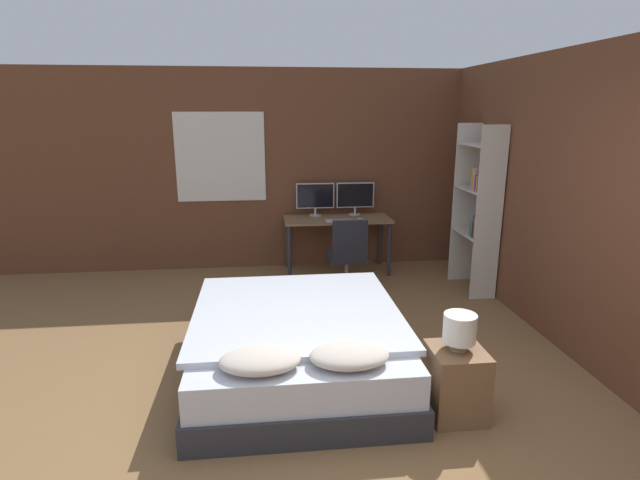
% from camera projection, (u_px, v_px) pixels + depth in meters
% --- Properties ---
extents(ground_plane, '(20.00, 20.00, 0.00)m').
position_uv_depth(ground_plane, '(392.00, 468.00, 3.10)').
color(ground_plane, brown).
extents(wall_back, '(12.00, 0.08, 2.70)m').
position_uv_depth(wall_back, '(316.00, 170.00, 6.88)').
color(wall_back, brown).
rests_on(wall_back, ground_plane).
extents(wall_side_right, '(0.06, 12.00, 2.70)m').
position_uv_depth(wall_side_right, '(574.00, 204.00, 4.42)').
color(wall_side_right, brown).
rests_on(wall_side_right, ground_plane).
extents(bed, '(1.72, 2.07, 0.61)m').
position_uv_depth(bed, '(298.00, 343.00, 4.17)').
color(bed, '#2D2D33').
rests_on(bed, ground_plane).
extents(nightstand, '(0.38, 0.41, 0.52)m').
position_uv_depth(nightstand, '(456.00, 383.00, 3.59)').
color(nightstand, brown).
rests_on(nightstand, ground_plane).
extents(bedside_lamp, '(0.23, 0.23, 0.27)m').
position_uv_depth(bedside_lamp, '(460.00, 328.00, 3.48)').
color(bedside_lamp, gray).
rests_on(bedside_lamp, nightstand).
extents(desk, '(1.43, 0.61, 0.75)m').
position_uv_depth(desk, '(337.00, 225.00, 6.72)').
color(desk, '#846042').
rests_on(desk, ground_plane).
extents(monitor_left, '(0.52, 0.16, 0.45)m').
position_uv_depth(monitor_left, '(315.00, 197.00, 6.80)').
color(monitor_left, '#B7B7BC').
rests_on(monitor_left, desk).
extents(monitor_right, '(0.52, 0.16, 0.45)m').
position_uv_depth(monitor_right, '(355.00, 196.00, 6.86)').
color(monitor_right, '#B7B7BC').
rests_on(monitor_right, desk).
extents(keyboard, '(0.36, 0.13, 0.02)m').
position_uv_depth(keyboard, '(340.00, 221.00, 6.51)').
color(keyboard, '#B7B7BC').
rests_on(keyboard, desk).
extents(computer_mouse, '(0.07, 0.05, 0.04)m').
position_uv_depth(computer_mouse, '(360.00, 219.00, 6.53)').
color(computer_mouse, '#B7B7BC').
rests_on(computer_mouse, desk).
extents(office_chair, '(0.52, 0.52, 0.92)m').
position_uv_depth(office_chair, '(348.00, 261.00, 6.11)').
color(office_chair, black).
rests_on(office_chair, ground_plane).
extents(bookshelf, '(0.31, 0.72, 2.01)m').
position_uv_depth(bookshelf, '(479.00, 203.00, 5.88)').
color(bookshelf, beige).
rests_on(bookshelf, ground_plane).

